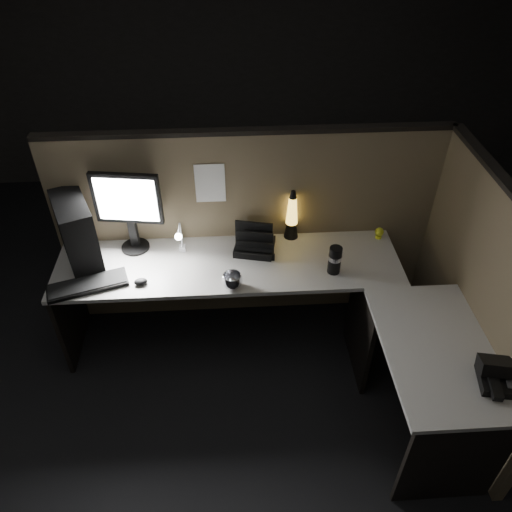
{
  "coord_description": "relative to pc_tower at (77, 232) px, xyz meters",
  "views": [
    {
      "loc": [
        -0.12,
        -1.95,
        2.88
      ],
      "look_at": [
        0.02,
        0.35,
        0.99
      ],
      "focal_mm": 35.0,
      "sensor_mm": 36.0,
      "label": 1
    }
  ],
  "objects": [
    {
      "name": "floor",
      "position": [
        1.12,
        -0.7,
        -0.96
      ],
      "size": [
        6.0,
        6.0,
        0.0
      ],
      "primitive_type": "plane",
      "color": "black",
      "rests_on": "ground"
    },
    {
      "name": "room_shell",
      "position": [
        1.12,
        -0.7,
        0.66
      ],
      "size": [
        6.0,
        6.0,
        6.0
      ],
      "color": "silver",
      "rests_on": "ground"
    },
    {
      "name": "partition_back",
      "position": [
        1.12,
        0.23,
        -0.21
      ],
      "size": [
        2.66,
        0.06,
        1.5
      ],
      "primitive_type": "cube",
      "color": "brown",
      "rests_on": "ground"
    },
    {
      "name": "partition_right",
      "position": [
        2.45,
        -0.6,
        -0.21
      ],
      "size": [
        0.06,
        1.66,
        1.5
      ],
      "primitive_type": "cube",
      "color": "brown",
      "rests_on": "ground"
    },
    {
      "name": "desk",
      "position": [
        1.3,
        -0.45,
        -0.38
      ],
      "size": [
        2.6,
        1.6,
        0.73
      ],
      "color": "#ADABA4",
      "rests_on": "ground"
    },
    {
      "name": "pc_tower",
      "position": [
        0.0,
        0.0,
        0.0
      ],
      "size": [
        0.35,
        0.47,
        0.45
      ],
      "primitive_type": "cube",
      "rotation": [
        0.0,
        0.0,
        0.41
      ],
      "color": "black",
      "rests_on": "desk"
    },
    {
      "name": "monitor",
      "position": [
        0.33,
        0.11,
        0.12
      ],
      "size": [
        0.45,
        0.19,
        0.58
      ],
      "rotation": [
        0.0,
        0.0,
        -0.15
      ],
      "color": "black",
      "rests_on": "desk"
    },
    {
      "name": "keyboard",
      "position": [
        0.08,
        -0.28,
        -0.21
      ],
      "size": [
        0.52,
        0.31,
        0.02
      ],
      "primitive_type": "cube",
      "rotation": [
        0.0,
        0.0,
        0.31
      ],
      "color": "black",
      "rests_on": "desk"
    },
    {
      "name": "mouse",
      "position": [
        0.41,
        -0.27,
        -0.21
      ],
      "size": [
        0.09,
        0.07,
        0.03
      ],
      "primitive_type": "ellipsoid",
      "rotation": [
        0.0,
        0.0,
        0.13
      ],
      "color": "black",
      "rests_on": "desk"
    },
    {
      "name": "clip_lamp",
      "position": [
        0.66,
        -0.01,
        -0.09
      ],
      "size": [
        0.05,
        0.19,
        0.24
      ],
      "color": "white",
      "rests_on": "desk"
    },
    {
      "name": "organizer",
      "position": [
        1.15,
        0.04,
        -0.18
      ],
      "size": [
        0.3,
        0.28,
        0.2
      ],
      "rotation": [
        0.0,
        0.0,
        -0.22
      ],
      "color": "black",
      "rests_on": "desk"
    },
    {
      "name": "lava_lamp",
      "position": [
        1.42,
        0.17,
        -0.07
      ],
      "size": [
        0.1,
        0.1,
        0.38
      ],
      "color": "black",
      "rests_on": "desk"
    },
    {
      "name": "travel_mug",
      "position": [
        1.65,
        -0.23,
        -0.13
      ],
      "size": [
        0.09,
        0.09,
        0.2
      ],
      "primitive_type": "cylinder",
      "color": "black",
      "rests_on": "desk"
    },
    {
      "name": "steel_mug",
      "position": [
        0.99,
        -0.34,
        -0.18
      ],
      "size": [
        0.15,
        0.15,
        0.1
      ],
      "primitive_type": "imported",
      "rotation": [
        0.0,
        0.0,
        -0.18
      ],
      "color": "#B3B3BA",
      "rests_on": "desk"
    },
    {
      "name": "figurine",
      "position": [
        2.04,
        0.11,
        -0.17
      ],
      "size": [
        0.06,
        0.06,
        0.06
      ],
      "primitive_type": "sphere",
      "color": "yellow",
      "rests_on": "desk"
    },
    {
      "name": "pinned_paper",
      "position": [
        0.87,
        0.19,
        0.21
      ],
      "size": [
        0.2,
        0.0,
        0.28
      ],
      "primitive_type": "cube",
      "color": "white",
      "rests_on": "partition_back"
    },
    {
      "name": "desk_phone",
      "position": [
        2.35,
        -1.14,
        -0.17
      ],
      "size": [
        0.26,
        0.27,
        0.14
      ],
      "rotation": [
        0.0,
        0.0,
        -0.2
      ],
      "color": "black",
      "rests_on": "desk"
    }
  ]
}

